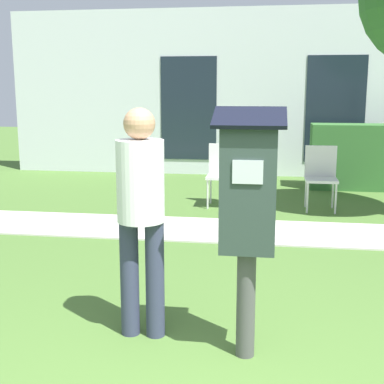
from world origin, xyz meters
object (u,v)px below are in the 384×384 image
Objects in this scene: parking_meter at (248,202)px; outdoor_chair_left at (223,170)px; person_standing at (141,205)px; outdoor_chair_middle at (321,172)px.

outdoor_chair_left is (-0.57, 4.47, -0.49)m from parking_meter.
parking_meter is 0.75m from person_standing.
parking_meter is 4.53m from outdoor_chair_left.
outdoor_chair_left is 1.39m from outdoor_chair_middle.
person_standing is at bearing -103.60° from outdoor_chair_left.
parking_meter is at bearing -39.81° from person_standing.
person_standing reaches higher than outdoor_chair_left.
parking_meter is 1.77× the size of outdoor_chair_middle.
outdoor_chair_middle is (1.39, -0.05, 0.00)m from outdoor_chair_left.
parking_meter is at bearing -94.27° from outdoor_chair_left.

